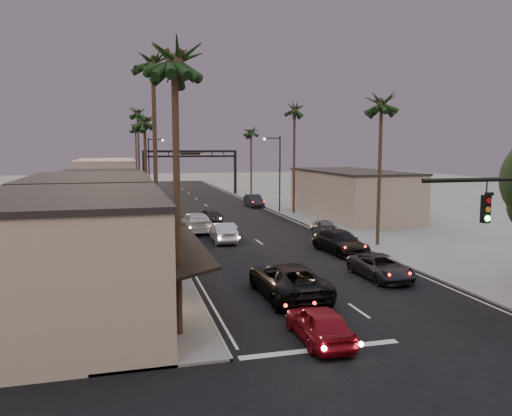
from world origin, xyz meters
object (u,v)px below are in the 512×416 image
arch (190,161)px  streetlight_left (151,165)px  palm_lc (144,117)px  oncoming_red (319,323)px  streetlight_right (278,168)px  palm_ld (137,110)px  oncoming_silver (223,232)px  curbside_black (340,242)px  palm_lb (153,57)px  curbside_near (381,267)px  palm_la (174,50)px  palm_rc (251,129)px  palm_rb (295,106)px  palm_ra (382,98)px  palm_far (135,126)px  oncoming_pickup (288,280)px

arch → streetlight_left: (-6.92, -12.00, -0.20)m
palm_lc → oncoming_red: 31.05m
streetlight_right → palm_ld: (-15.52, 10.00, 7.09)m
palm_lc → oncoming_red: size_ratio=2.81×
oncoming_silver → curbside_black: bearing=140.7°
streetlight_right → palm_lb: palm_lb is taller
curbside_black → curbside_near: bearing=-102.0°
palm_la → oncoming_silver: 23.29m
palm_lb → palm_rc: palm_lb is taller
palm_lb → oncoming_silver: (5.79, 6.89, -12.58)m
palm_rb → curbside_black: (-3.97, -21.67, -11.59)m
palm_la → curbside_black: palm_la is taller
palm_lb → oncoming_silver: 15.47m
palm_ra → curbside_near: size_ratio=2.63×
streetlight_right → curbside_black: (-2.29, -22.67, -4.50)m
palm_lc → curbside_near: 26.29m
palm_far → oncoming_pickup: bearing=-84.9°
streetlight_left → oncoming_silver: 29.75m
palm_ld → palm_far: size_ratio=1.08×
arch → oncoming_red: 63.26m
palm_far → arch: bearing=-44.0°
palm_rc → curbside_near: bearing=-95.4°
palm_lc → palm_far: bearing=89.6°
palm_ra → palm_far: (-16.90, 54.00, 0.00)m
oncoming_pickup → oncoming_red: bearing=82.9°
oncoming_red → palm_far: bearing=-85.0°
arch → palm_ra: 47.17m
curbside_black → arch: bearing=89.0°
palm_ld → palm_ra: palm_ld is taller
palm_ld → curbside_near: bearing=-72.6°
streetlight_right → curbside_near: (-2.98, -29.94, -4.63)m
palm_ra → palm_rc: palm_ra is taller
oncoming_silver → arch: bearing=-91.8°
palm_rb → palm_rc: palm_rb is taller
oncoming_red → palm_rc: bearing=-100.8°
palm_lb → oncoming_pickup: palm_lb is taller
palm_lb → palm_ld: (0.00, 33.00, -0.97)m
oncoming_silver → palm_lb: bearing=52.1°
palm_far → curbside_black: palm_far is taller
palm_rc → oncoming_red: size_ratio=2.81×
palm_ra → palm_rc: size_ratio=1.08×
curbside_near → palm_rc: bearing=83.2°
streetlight_left → palm_rb: palm_rb is taller
palm_lb → curbside_near: bearing=-28.9°
streetlight_right → palm_far: 36.85m
palm_ra → oncoming_pickup: (-11.13, -10.94, -10.55)m
streetlight_left → palm_rc: palm_rc is taller
streetlight_right → palm_far: (-15.22, 33.00, 6.11)m
oncoming_red → palm_ld: bearing=-82.7°
palm_la → palm_rc: bearing=72.6°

